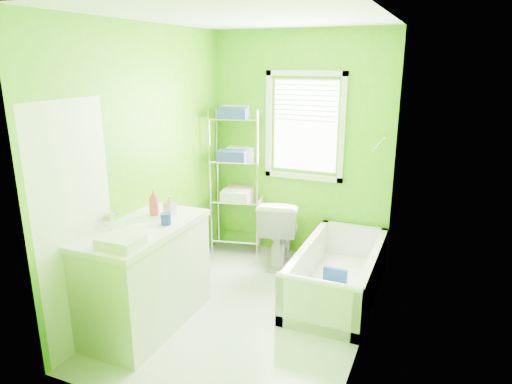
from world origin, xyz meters
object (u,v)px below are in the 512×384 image
at_px(toilet, 280,230).
at_px(wire_shelf_unit, 238,165).
at_px(vanity, 145,273).
at_px(bathtub, 337,280).

bearing_deg(toilet, wire_shelf_unit, -27.77).
bearing_deg(vanity, toilet, 69.42).
bearing_deg(wire_shelf_unit, vanity, -91.22).
relative_size(toilet, wire_shelf_unit, 0.45).
xyz_separation_m(bathtub, wire_shelf_unit, (-1.39, 0.67, 0.91)).
bearing_deg(bathtub, vanity, -140.70).
xyz_separation_m(bathtub, toilet, (-0.80, 0.51, 0.23)).
height_order(toilet, vanity, vanity).
bearing_deg(toilet, vanity, 56.32).
height_order(bathtub, vanity, vanity).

